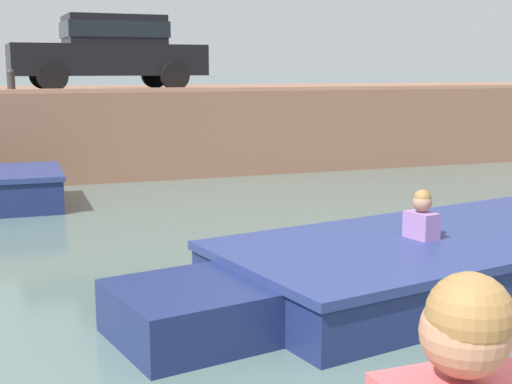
% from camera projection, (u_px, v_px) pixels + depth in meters
% --- Properties ---
extents(ground_plane, '(400.00, 400.00, 0.00)m').
position_uv_depth(ground_plane, '(252.00, 255.00, 8.35)').
color(ground_plane, '#4C605B').
extents(far_quay_wall, '(60.00, 6.00, 1.71)m').
position_uv_depth(far_quay_wall, '(123.00, 126.00, 16.40)').
color(far_quay_wall, brown).
rests_on(far_quay_wall, ground).
extents(far_wall_coping, '(60.00, 0.24, 0.08)m').
position_uv_depth(far_wall_coping, '(146.00, 90.00, 13.58)').
color(far_wall_coping, '#9F6C52').
rests_on(far_wall_coping, far_quay_wall).
extents(motorboat_passing, '(6.99, 3.23, 1.01)m').
position_uv_depth(motorboat_passing, '(461.00, 256.00, 7.31)').
color(motorboat_passing, navy).
rests_on(motorboat_passing, ground).
extents(car_left_inner_black, '(4.06, 2.00, 1.54)m').
position_uv_depth(car_left_inner_black, '(110.00, 49.00, 15.10)').
color(car_left_inner_black, black).
rests_on(car_left_inner_black, far_quay_wall).
extents(mooring_bollard_mid, '(0.15, 0.15, 0.45)m').
position_uv_depth(mooring_bollard_mid, '(11.00, 80.00, 12.85)').
color(mooring_bollard_mid, '#2D2B28').
rests_on(mooring_bollard_mid, far_quay_wall).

